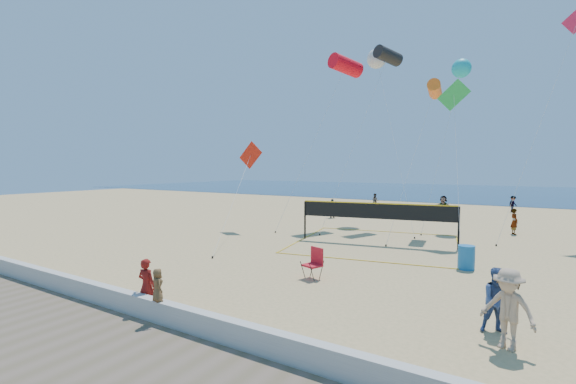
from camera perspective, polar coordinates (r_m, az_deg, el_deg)
The scene contains 24 objects.
ground at distance 12.72m, azimuth -3.03°, elevation -15.62°, with size 120.00×120.00×0.00m, color tan.
ocean at distance 72.31m, azimuth 26.17°, elevation 0.04°, with size 140.00×50.00×0.03m, color navy.
seawall at distance 10.45m, azimuth -12.94°, elevation -18.37°, with size 32.00×0.30×0.60m, color beige.
boardwalk at distance 9.39m, azimuth -22.27°, elevation -23.15°, with size 32.00×3.60×0.03m, color brown.
woman at distance 12.18m, azimuth -20.21°, elevation -12.85°, with size 0.57×0.38×1.57m, color maroon.
toddler at distance 11.19m, azimuth -18.76°, elevation -12.92°, with size 0.44×0.28×0.89m, color brown.
bystander_a at distance 11.43m, azimuth 28.69°, elevation -13.94°, with size 0.81×0.63×1.67m, color #324A7E.
bystander_b at distance 10.58m, azimuth 29.82°, elevation -14.80°, with size 1.22×0.70×1.89m, color tan.
far_person_0 at distance 31.96m, azimuth 6.55°, elevation -2.43°, with size 0.92×0.38×1.57m, color gray.
far_person_1 at distance 32.90m, azimuth 22.01°, elevation -2.18°, with size 1.80×0.57×1.94m, color gray.
far_person_2 at distance 27.91m, azimuth 30.51°, elevation -3.78°, with size 0.59×0.39×1.62m, color gray.
far_person_3 at distance 40.20m, azimuth 12.80°, elevation -1.29°, with size 0.72×0.56×1.49m, color gray.
far_person_4 at distance 41.69m, azimuth 30.36°, elevation -1.53°, with size 0.97×0.56×1.51m, color gray.
camp_chair at distance 14.79m, azimuth 3.93°, elevation -10.17°, with size 0.78×0.90×1.29m.
trash_barrel at distance 17.67m, azimuth 24.90°, elevation -8.78°, with size 0.66×0.66×0.98m, color #1964A4.
volleyball_net at distance 21.61m, azimuth 12.97°, elevation -3.47°, with size 9.80×9.67×2.26m.
kite_0 at distance 29.36m, azimuth 8.54°, elevation 18.03°, with size 3.28×7.30×12.21m.
kite_1 at distance 29.99m, azimuth 14.59°, elevation 18.93°, with size 2.95×7.87×12.76m.
kite_2 at distance 26.63m, azimuth 20.89°, elevation 14.04°, with size 1.69×6.81×9.61m.
kite_3 at distance 25.74m, azimuth -5.73°, elevation 5.00°, with size 4.61×7.90×5.93m.
kite_4 at distance 23.89m, azimuth 23.40°, elevation 12.21°, with size 2.21×5.63×9.14m.
kite_5 at distance 28.69m, azimuth 36.60°, elevation 18.38°, with size 4.32×5.10×13.48m.
kite_6 at distance 32.77m, azimuth 13.01°, elevation 18.67°, with size 5.85×7.98×13.47m.
kite_7 at distance 30.67m, azimuth 24.30°, elevation 16.35°, with size 2.05×6.09×11.73m.
Camera 1 is at (6.84, -9.86, 4.22)m, focal length 24.00 mm.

